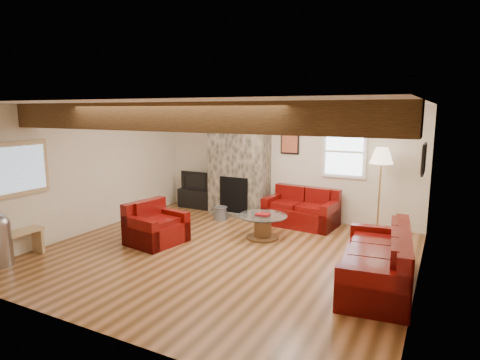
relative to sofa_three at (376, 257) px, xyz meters
The scene contains 18 objects.
room 2.62m from the sofa_three, behind, with size 8.00×8.00×8.00m.
oak_beam 3.34m from the sofa_three, 154.82° to the right, with size 6.00×0.36×0.38m, color #372010.
chimney_breast 4.41m from the sofa_three, 143.50° to the left, with size 1.40×0.67×2.50m.
back_window 3.23m from the sofa_three, 112.02° to the left, with size 0.90×0.08×1.10m, color white, non-canonical shape.
hatch_window 5.72m from the sofa_three, 165.41° to the right, with size 0.08×1.00×0.90m, color tan, non-canonical shape.
ceiling_dome 2.76m from the sofa_three, 148.09° to the left, with size 0.40×0.40×0.18m, color beige, non-canonical shape.
artwork_back 3.86m from the sofa_three, 129.83° to the left, with size 0.42×0.06×0.52m, color black, non-canonical shape.
artwork_right 1.49m from the sofa_three, 38.65° to the left, with size 0.06×0.55×0.42m, color black, non-canonical shape.
sofa_three is the anchor object (origin of this frame).
loveseat 2.98m from the sofa_three, 129.06° to the left, with size 1.46×0.84×0.78m, color #470505, non-canonical shape.
armchair_red 3.82m from the sofa_three, behind, with size 0.93×0.82×0.75m, color #470505, non-canonical shape.
coffee_table 2.50m from the sofa_three, 152.79° to the left, with size 0.92×0.92×0.48m.
tv_cabinet 5.36m from the sofa_three, 150.79° to the left, with size 0.92×0.37×0.46m, color black.
television 5.36m from the sofa_three, 150.79° to the left, with size 0.79×0.10×0.45m, color black.
floor_lamp 2.66m from the sofa_three, 97.98° to the left, with size 0.44×0.44×1.70m.
pine_bench 5.63m from the sofa_three, 160.64° to the right, with size 0.28×1.21×0.45m, color tan, non-canonical shape.
pedal_bin 5.63m from the sofa_three, 159.51° to the right, with size 0.33×0.33×0.84m, color #99999E, non-canonical shape.
coal_bucket 4.09m from the sofa_three, 151.80° to the left, with size 0.31×0.31×0.30m, color slate, non-canonical shape.
Camera 1 is at (3.24, -5.61, 2.40)m, focal length 30.00 mm.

